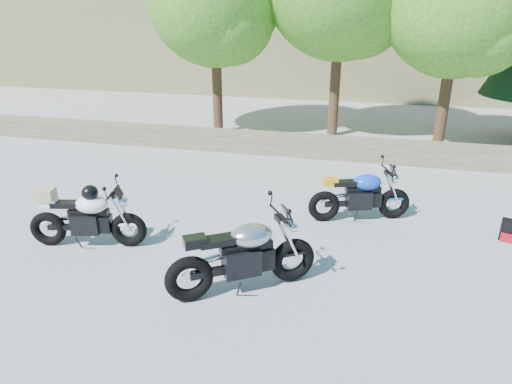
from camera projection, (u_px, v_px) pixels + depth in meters
ground at (225, 265)px, 6.48m from camera, size 90.00×90.00×0.00m
stone_wall at (292, 145)px, 11.34m from camera, size 22.00×0.55×0.50m
tree_decid_right at (464, 4)px, 10.59m from camera, size 3.54×3.54×5.41m
silver_bike at (244, 256)px, 5.73m from camera, size 1.75×1.22×1.00m
white_bike at (86, 217)px, 6.84m from camera, size 1.77×0.64×0.99m
blue_bike at (361, 196)px, 7.73m from camera, size 1.72×0.78×0.89m
backpack at (509, 231)px, 7.13m from camera, size 0.29×0.27×0.34m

